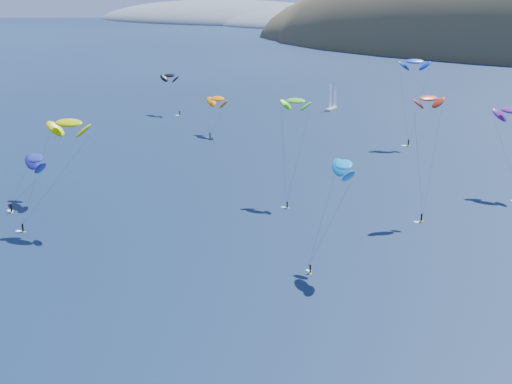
% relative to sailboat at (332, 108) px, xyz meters
% --- Properties ---
extents(headland, '(460.00, 250.00, 60.00)m').
position_rel_sailboat_xyz_m(headland, '(-389.38, 530.03, -4.34)').
color(headland, slate).
rests_on(headland, ground).
extents(sailboat, '(9.71, 8.42, 12.15)m').
position_rel_sailboat_xyz_m(sailboat, '(0.00, 0.00, 0.00)').
color(sailboat, silver).
rests_on(sailboat, ground).
extents(kitesurfer_1, '(10.68, 11.23, 14.81)m').
position_rel_sailboat_xyz_m(kitesurfer_1, '(-11.40, -63.11, 11.08)').
color(kitesurfer_1, '#B5C515').
rests_on(kitesurfer_1, ground).
extents(kitesurfer_2, '(11.93, 12.73, 24.74)m').
position_rel_sailboat_xyz_m(kitesurfer_2, '(17.46, -155.82, 21.05)').
color(kitesurfer_2, '#B5C515').
rests_on(kitesurfer_2, ground).
extents(kitesurfer_3, '(7.57, 10.40, 25.36)m').
position_rel_sailboat_xyz_m(kitesurfer_3, '(46.72, -113.32, 22.29)').
color(kitesurfer_3, '#B5C515').
rests_on(kitesurfer_3, ground).
extents(kitesurfer_4, '(10.07, 8.41, 28.56)m').
position_rel_sailboat_xyz_m(kitesurfer_4, '(48.66, -41.82, 24.96)').
color(kitesurfer_4, '#B5C515').
rests_on(kitesurfer_4, ground).
extents(kitesurfer_5, '(8.72, 11.40, 21.38)m').
position_rel_sailboat_xyz_m(kitesurfer_5, '(74.83, -145.87, 17.98)').
color(kitesurfer_5, '#B5C515').
rests_on(kitesurfer_5, ground).
extents(kitesurfer_9, '(6.93, 9.21, 27.98)m').
position_rel_sailboat_xyz_m(kitesurfer_9, '(76.99, -109.60, 24.92)').
color(kitesurfer_9, '#B5C515').
rests_on(kitesurfer_9, ground).
extents(kitesurfer_10, '(11.55, 14.66, 13.21)m').
position_rel_sailboat_xyz_m(kitesurfer_10, '(-3.06, -148.01, 9.30)').
color(kitesurfer_10, '#B5C515').
rests_on(kitesurfer_10, ground).
extents(kitesurfer_12, '(11.89, 5.29, 17.11)m').
position_rel_sailboat_xyz_m(kitesurfer_12, '(-50.09, -40.63, 13.73)').
color(kitesurfer_12, '#B5C515').
rests_on(kitesurfer_12, ground).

